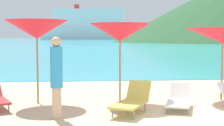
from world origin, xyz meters
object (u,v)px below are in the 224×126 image
Objects in this scene: umbrella_2 at (37,30)px; lounge_chair_0 at (132,100)px; cruise_ship at (88,26)px; umbrella_3 at (120,32)px; umbrella_4 at (223,36)px; beachgoer_2 at (56,74)px; lounge_chair_5 at (179,100)px.

lounge_chair_0 is (2.50, -1.55, -1.78)m from umbrella_2.
cruise_ship is (5.88, 223.66, 7.06)m from umbrella_2.
umbrella_3 is at bearing 123.18° from lounge_chair_0.
umbrella_2 is 1.06× the size of umbrella_4.
umbrella_4 is at bearing -80.68° from beachgoer_2.
umbrella_4 is 1.38× the size of lounge_chair_5.
beachgoer_2 is at bearing -145.49° from lounge_chair_5.
cruise_ship reaches higher than umbrella_4.
cruise_ship is (2.05, 224.78, 8.92)m from lounge_chair_5.
lounge_chair_5 is 224.97m from cruise_ship.
lounge_chair_0 is at bearing -78.76° from cruise_ship.
umbrella_4 is 3.70m from lounge_chair_0.
umbrella_3 reaches higher than lounge_chair_0.
umbrella_2 is at bearing 179.85° from umbrella_4.
umbrella_3 is 0.03× the size of cruise_ship.
umbrella_2 is 1.25× the size of beachgoer_2.
umbrella_3 is 1.41× the size of lounge_chair_5.
umbrella_4 is (3.09, 0.02, -0.09)m from umbrella_3.
umbrella_2 is 4.40m from lounge_chair_5.
umbrella_4 reaches higher than lounge_chair_5.
umbrella_2 reaches higher than beachgoer_2.
umbrella_2 is at bearing -79.40° from cruise_ship.
beachgoer_2 is (-3.15, -0.85, 0.80)m from lounge_chair_5.
cruise_ship is at bearing 89.89° from umbrella_4.
lounge_chair_0 is (0.13, -1.52, -1.70)m from umbrella_3.
cruise_ship reaches higher than umbrella_2.
umbrella_4 reaches higher than lounge_chair_0.
lounge_chair_5 is (1.32, 0.43, -0.09)m from lounge_chair_0.
cruise_ship is (0.42, 223.67, 7.23)m from umbrella_4.
umbrella_2 is 1.46× the size of lounge_chair_5.
umbrella_3 is 2.76m from beachgoer_2.
umbrella_3 is (2.37, -0.04, -0.08)m from umbrella_2.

